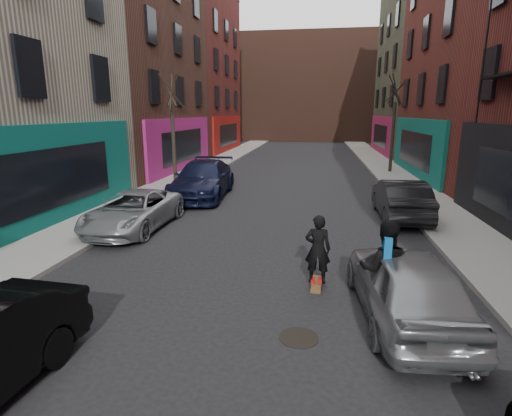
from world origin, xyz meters
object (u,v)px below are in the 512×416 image
(tree_right_far, at_px, (394,118))
(skateboard, at_px, (316,284))
(manhole, at_px, (299,338))
(skateboarder, at_px, (318,249))
(parked_right_far, at_px, (405,283))
(pedestrian, at_px, (384,270))
(parked_left_end, at_px, (203,179))
(parked_right_end, at_px, (400,199))
(tree_left_far, at_px, (173,122))
(parked_left_far, at_px, (134,211))

(tree_right_far, distance_m, skateboard, 19.14)
(skateboard, distance_m, manhole, 2.24)
(skateboard, relative_size, skateboarder, 0.51)
(tree_right_far, height_order, parked_right_far, tree_right_far)
(skateboarder, distance_m, pedestrian, 1.73)
(tree_right_far, height_order, parked_left_end, tree_right_far)
(parked_left_end, xyz_separation_m, skateboarder, (5.31, -9.24, 0.06))
(parked_left_end, bearing_deg, parked_right_end, -20.63)
(tree_right_far, relative_size, pedestrian, 3.55)
(tree_left_far, relative_size, parked_right_far, 1.54)
(tree_left_far, xyz_separation_m, pedestrian, (8.99, -13.43, -2.42))
(parked_left_far, relative_size, manhole, 6.53)
(skateboarder, height_order, manhole, skateboarder)
(tree_right_far, xyz_separation_m, manhole, (-4.95, -20.46, -3.52))
(tree_left_far, distance_m, skateboarder, 14.70)
(tree_right_far, xyz_separation_m, parked_right_end, (-1.60, -11.64, -2.80))
(tree_right_far, relative_size, parked_left_end, 1.19)
(parked_left_end, bearing_deg, parked_right_far, -59.41)
(parked_left_far, distance_m, parked_right_end, 9.64)
(pedestrian, height_order, manhole, pedestrian)
(skateboarder, relative_size, pedestrian, 0.83)
(tree_right_far, height_order, skateboard, tree_right_far)
(manhole, bearing_deg, tree_right_far, 76.41)
(parked_right_far, relative_size, parked_right_end, 0.95)
(parked_left_far, relative_size, pedestrian, 2.39)
(tree_left_far, distance_m, pedestrian, 16.34)
(skateboarder, bearing_deg, parked_right_far, 146.39)
(skateboard, height_order, manhole, skateboard)
(parked_left_far, height_order, parked_right_far, parked_right_far)
(tree_right_far, height_order, parked_right_end, tree_right_far)
(tree_left_far, height_order, parked_left_end, tree_left_far)
(parked_left_end, relative_size, manhole, 8.18)
(tree_left_far, xyz_separation_m, parked_left_far, (1.60, -8.51, -2.74))
(tree_left_far, relative_size, tree_right_far, 0.96)
(tree_right_far, height_order, parked_left_far, tree_right_far)
(parked_left_far, xyz_separation_m, skateboard, (6.15, -3.73, -0.59))
(parked_left_far, relative_size, parked_right_far, 1.08)
(parked_left_end, xyz_separation_m, skateboard, (5.31, -9.24, -0.78))
(parked_right_far, xyz_separation_m, skateboard, (-1.65, 1.21, -0.67))
(pedestrian, distance_m, manhole, 2.08)
(skateboarder, bearing_deg, manhole, 85.16)
(tree_right_far, relative_size, manhole, 9.71)
(pedestrian, bearing_deg, skateboarder, -41.67)
(parked_left_far, bearing_deg, tree_right_far, 54.55)
(parked_right_end, bearing_deg, skateboarder, 65.21)
(pedestrian, bearing_deg, parked_left_end, -55.64)
(pedestrian, bearing_deg, skateboard, -41.67)
(parked_right_end, height_order, manhole, parked_right_end)
(skateboard, relative_size, manhole, 1.14)
(parked_left_far, bearing_deg, parked_left_end, 82.56)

